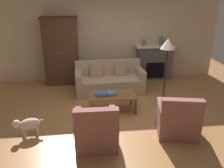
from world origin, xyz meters
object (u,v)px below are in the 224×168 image
(armchair_near_left, at_px, (96,130))
(dog, at_px, (28,124))
(floor_lamp, at_px, (168,48))
(mantel_vase_slate, at_px, (161,41))
(coffee_table, at_px, (112,97))
(mantel_vase_bronze, at_px, (144,43))
(book_stack, at_px, (101,94))
(couch, at_px, (109,81))
(fruit_bowl, at_px, (111,93))
(fireplace, at_px, (154,62))
(armoire, at_px, (61,51))
(mantel_vase_terracotta, at_px, (167,42))
(armchair_near_right, at_px, (178,120))

(armchair_near_left, distance_m, dog, 1.41)
(floor_lamp, bearing_deg, mantel_vase_slate, 77.04)
(coffee_table, distance_m, dog, 1.98)
(armchair_near_left, bearing_deg, dog, 160.78)
(mantel_vase_bronze, distance_m, dog, 4.33)
(book_stack, bearing_deg, floor_lamp, 12.85)
(coffee_table, relative_size, armchair_near_left, 1.25)
(book_stack, relative_size, dog, 0.44)
(couch, relative_size, floor_lamp, 1.17)
(mantel_vase_bronze, height_order, armchair_near_left, mantel_vase_bronze)
(fruit_bowl, xyz_separation_m, mantel_vase_bronze, (1.25, 2.09, 0.76))
(mantel_vase_bronze, bearing_deg, fireplace, 2.70)
(armoire, relative_size, dog, 3.69)
(fruit_bowl, height_order, mantel_vase_terracotta, mantel_vase_terracotta)
(couch, bearing_deg, mantel_vase_terracotta, 25.34)
(floor_lamp, bearing_deg, mantel_vase_terracotta, 71.08)
(fruit_bowl, bearing_deg, couch, 86.75)
(book_stack, bearing_deg, armchair_near_left, -97.42)
(book_stack, xyz_separation_m, dog, (-1.50, -0.83, -0.21))
(mantel_vase_slate, relative_size, armchair_near_left, 0.30)
(couch, bearing_deg, fruit_bowl, -93.25)
(armoire, bearing_deg, armchair_near_left, -75.02)
(mantel_vase_terracotta, bearing_deg, fruit_bowl, -133.89)
(coffee_table, bearing_deg, armchair_near_left, -108.26)
(fireplace, xyz_separation_m, mantel_vase_bronze, (-0.38, -0.02, 0.64))
(dog, bearing_deg, armchair_near_right, -4.99)
(armoire, bearing_deg, coffee_table, -56.60)
(mantel_vase_slate, distance_m, armchair_near_right, 3.42)
(couch, distance_m, mantel_vase_terracotta, 2.33)
(book_stack, xyz_separation_m, floor_lamp, (1.65, 0.38, 0.99))
(mantel_vase_bronze, xyz_separation_m, floor_lamp, (0.15, -1.78, 0.23))
(mantel_vase_bronze, height_order, dog, mantel_vase_bronze)
(coffee_table, height_order, mantel_vase_terracotta, mantel_vase_terracotta)
(floor_lamp, bearing_deg, fruit_bowl, -167.49)
(dog, bearing_deg, couch, 48.67)
(couch, xyz_separation_m, dog, (-1.81, -2.06, -0.07))
(armoire, xyz_separation_m, fruit_bowl, (1.32, -2.03, -0.57))
(fruit_bowl, height_order, book_stack, book_stack)
(armoire, bearing_deg, floor_lamp, -32.27)
(fruit_bowl, xyz_separation_m, book_stack, (-0.25, -0.06, 0.01))
(coffee_table, bearing_deg, armchair_near_right, -43.74)
(armchair_near_right, distance_m, floor_lamp, 1.85)
(fireplace, height_order, floor_lamp, floor_lamp)
(coffee_table, bearing_deg, dog, -153.69)
(mantel_vase_terracotta, height_order, armchair_near_right, mantel_vase_terracotta)
(armchair_near_left, relative_size, armchair_near_right, 0.97)
(coffee_table, relative_size, dog, 1.99)
(fruit_bowl, xyz_separation_m, floor_lamp, (1.40, 0.31, 0.99))
(coffee_table, distance_m, floor_lamp, 1.78)
(mantel_vase_slate, bearing_deg, coffee_table, -130.28)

